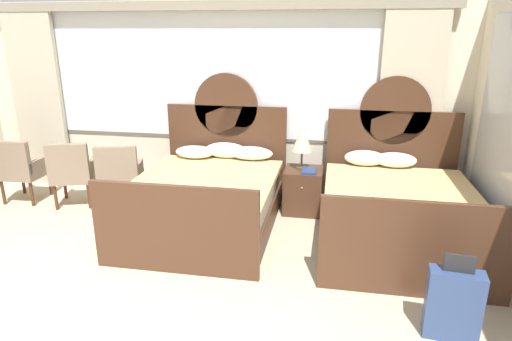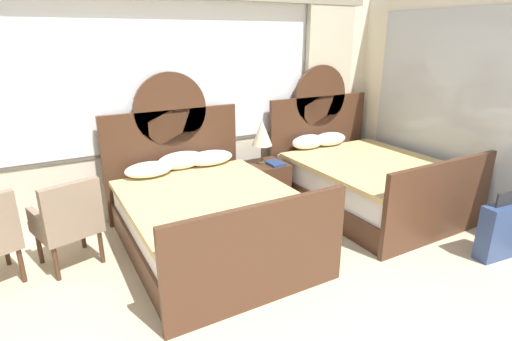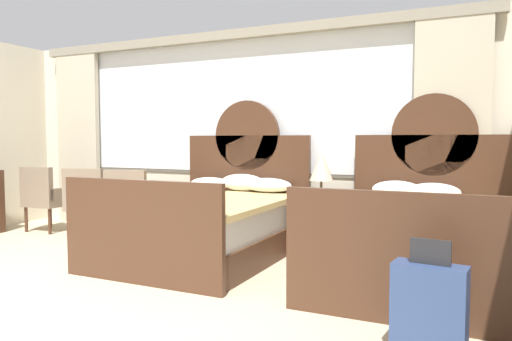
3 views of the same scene
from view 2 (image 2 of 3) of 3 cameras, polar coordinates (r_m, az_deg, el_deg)
wall_back_window at (r=4.94m, az=-15.61°, el=9.77°), size 6.90×0.22×2.70m
wall_right_mirror at (r=5.33m, az=32.63°, el=7.03°), size 0.08×4.65×2.70m
bed_near_window at (r=4.26m, az=-7.04°, el=-6.23°), size 1.68×2.19×1.77m
bed_near_mirror at (r=5.43m, az=15.23°, el=-1.23°), size 1.68×2.19×1.77m
nightstand_between_beds at (r=5.29m, az=1.41°, el=-1.96°), size 0.49×0.52×0.58m
table_lamp_on_nightstand at (r=5.11m, az=0.87°, el=5.32°), size 0.27×0.27×0.57m
book_on_nightstand at (r=5.15m, az=2.70°, el=1.04°), size 0.18×0.26×0.03m
armchair_by_window_left at (r=4.23m, az=-25.24°, el=-6.32°), size 0.66×0.66×0.91m
suitcase_on_floor at (r=4.73m, az=31.25°, el=-7.48°), size 0.42×0.22×0.72m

